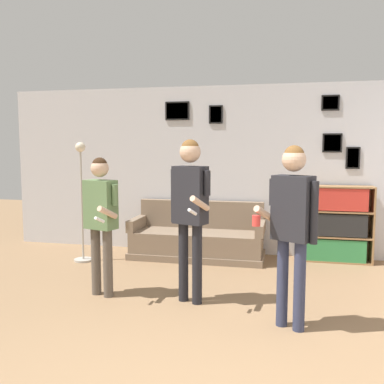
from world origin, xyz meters
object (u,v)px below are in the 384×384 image
floor_lamp (82,197)px  person_player_foreground_center (190,202)px  couch (198,239)px  person_watcher_holding_cup (292,217)px  person_player_foreground_left (101,212)px  bookshelf (334,224)px

floor_lamp → person_player_foreground_center: 2.39m
couch → person_watcher_holding_cup: person_watcher_holding_cup is taller
couch → person_watcher_holding_cup: bearing=-59.8°
person_player_foreground_left → person_watcher_holding_cup: 2.19m
person_player_foreground_left → person_watcher_holding_cup: size_ratio=0.92×
person_watcher_holding_cup → bookshelf: bearing=75.9°
person_player_foreground_left → couch: bearing=69.3°
bookshelf → person_player_foreground_left: (-2.79, -2.15, 0.41)m
bookshelf → person_watcher_holding_cup: 2.73m
bookshelf → person_player_foreground_center: (-1.74, -2.14, 0.56)m
floor_lamp → person_watcher_holding_cup: floor_lamp is taller
couch → bookshelf: bookshelf is taller
person_player_foreground_center → person_player_foreground_left: bearing=-179.4°
couch → floor_lamp: size_ratio=1.15×
bookshelf → person_watcher_holding_cup: bearing=-104.1°
person_player_foreground_center → floor_lamp: bearing=145.8°
bookshelf → person_watcher_holding_cup: size_ratio=0.66×
floor_lamp → person_watcher_holding_cup: bearing=-30.6°
couch → floor_lamp: floor_lamp is taller
bookshelf → person_player_foreground_left: 3.54m
person_player_foreground_left → person_player_foreground_center: size_ratio=0.89×
couch → person_player_foreground_center: person_player_foreground_center is taller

